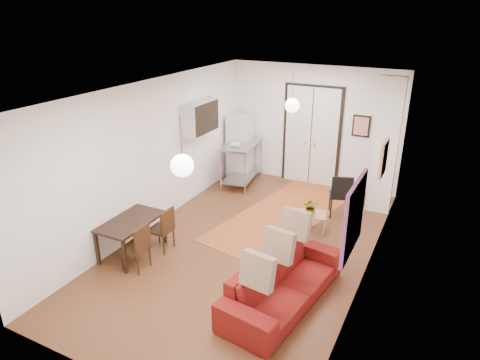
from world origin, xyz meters
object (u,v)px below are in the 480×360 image
at_px(coffee_table, 306,216).
at_px(dining_chair_far, 138,242).
at_px(sofa, 283,282).
at_px(dining_chair_near, 163,224).
at_px(fridge, 240,146).
at_px(black_side_chair, 342,190).
at_px(dining_table, 131,224).
at_px(kitchen_counter, 242,156).

distance_m(coffee_table, dining_chair_far, 3.29).
bearing_deg(sofa, dining_chair_near, 87.34).
distance_m(fridge, dining_chair_near, 3.85).
relative_size(sofa, black_side_chair, 2.45).
bearing_deg(dining_table, sofa, -0.98).
bearing_deg(dining_chair_far, dining_table, -127.13).
relative_size(coffee_table, dining_table, 0.74).
relative_size(fridge, dining_table, 1.35).
xyz_separation_m(coffee_table, dining_chair_far, (-2.11, -2.52, 0.17)).
height_order(sofa, fridge, fridge).
xyz_separation_m(sofa, dining_table, (-2.91, 0.05, 0.25)).
bearing_deg(kitchen_counter, dining_chair_near, -96.16).
bearing_deg(fridge, dining_chair_far, -93.41).
distance_m(sofa, black_side_chair, 3.32).
bearing_deg(coffee_table, dining_chair_far, -129.93).
relative_size(fridge, dining_chair_far, 1.97).
bearing_deg(sofa, fridge, 42.09).
xyz_separation_m(sofa, dining_chair_near, (-2.54, 0.48, 0.13)).
relative_size(sofa, kitchen_counter, 1.59).
height_order(dining_chair_far, black_side_chair, black_side_chair).
distance_m(kitchen_counter, dining_table, 3.84).
distance_m(kitchen_counter, dining_chair_far, 4.11).
bearing_deg(kitchen_counter, dining_chair_far, -96.47).
bearing_deg(dining_chair_near, coffee_table, 130.37).
bearing_deg(dining_chair_near, sofa, 78.94).
bearing_deg(coffee_table, dining_table, -137.71).
distance_m(dining_chair_near, dining_chair_far, 0.70).
bearing_deg(sofa, kitchen_counter, 42.38).
bearing_deg(coffee_table, sofa, -79.21).
height_order(coffee_table, kitchen_counter, kitchen_counter).
distance_m(fridge, dining_chair_far, 4.54).
relative_size(coffee_table, fridge, 0.55).
bearing_deg(fridge, dining_table, -98.00).
bearing_deg(dining_chair_far, sofa, 94.57).
bearing_deg(black_side_chair, dining_chair_far, 34.58).
height_order(coffee_table, dining_chair_far, dining_chair_far).
relative_size(dining_table, black_side_chair, 1.27).
bearing_deg(sofa, black_side_chair, 8.02).
height_order(dining_table, black_side_chair, black_side_chair).
distance_m(sofa, coffee_table, 2.34).
height_order(kitchen_counter, dining_chair_near, kitchen_counter).
bearing_deg(dining_chair_near, dining_table, -40.59).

